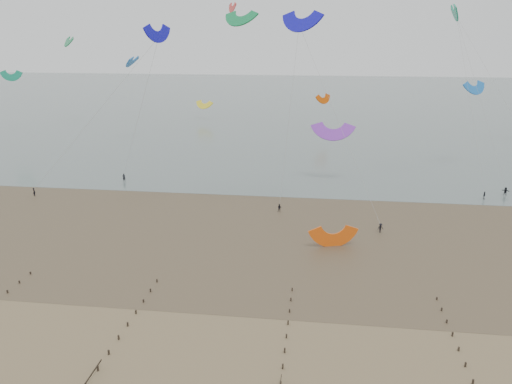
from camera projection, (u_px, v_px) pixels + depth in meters
The scene contains 6 objects.
ground at pixel (248, 343), 53.35m from camera, with size 500.00×500.00×0.00m, color brown.
sea_and_shore at pixel (253, 224), 86.33m from camera, with size 500.00×665.00×0.03m.
kitesurfer_lead at pixel (34, 192), 101.06m from camera, with size 0.65×0.42×1.77m, color black.
kitesurfers at pixel (459, 203), 94.47m from camera, with size 107.13×24.83×1.83m.
grounded_kite at pixel (333, 246), 77.58m from camera, with size 6.56×3.44×5.00m, color #F2570F, non-canonical shape.
kites_airborne at pixel (240, 73), 134.64m from camera, with size 263.95×117.31×39.85m.
Camera 1 is at (6.68, -45.37, 31.72)m, focal length 35.00 mm.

